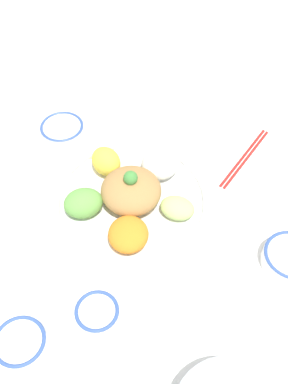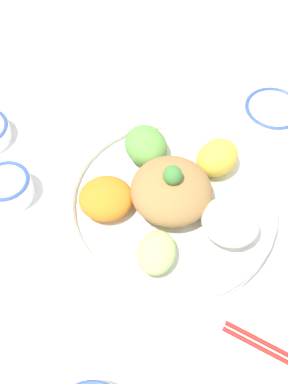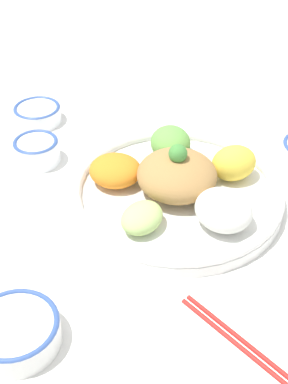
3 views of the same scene
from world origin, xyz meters
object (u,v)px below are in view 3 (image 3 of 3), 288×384
Objects in this scene: salad_platter at (177,187)px; rice_bowl_plain at (38,113)px; sauce_bowl_dark at (37,150)px; serving_spoon_main at (66,93)px; rice_bowl_blue at (16,331)px; chopsticks_pair_near at (251,350)px.

salad_platter reaches higher than rice_bowl_plain.
rice_bowl_plain is at bearing -16.79° from salad_platter.
sauce_bowl_dark reaches higher than rice_bowl_plain.
rice_bowl_plain reaches higher than serving_spoon_main.
serving_spoon_main is at bearing -62.59° from rice_bowl_blue.
chopsticks_pair_near is at bearing 119.70° from serving_spoon_main.
serving_spoon_main is at bearing -84.20° from rice_bowl_plain.
chopsticks_pair_near is at bearing 131.03° from salad_platter.
salad_platter is 0.32m from chopsticks_pair_near.
rice_bowl_blue is 0.55m from rice_bowl_plain.
serving_spoon_main is at bearing -32.18° from salad_platter.
sauce_bowl_dark is at bearing 176.63° from chopsticks_pair_near.
salad_platter is 0.38m from rice_bowl_plain.
salad_platter is 1.63× the size of chopsticks_pair_near.
sauce_bowl_dark is 0.66× the size of serving_spoon_main.
serving_spoon_main is at bearing 162.53° from chopsticks_pair_near.
serving_spoon_main is (0.58, -0.47, -0.00)m from chopsticks_pair_near.
rice_bowl_plain is at bearing 170.33° from chopsticks_pair_near.
salad_platter is at bearing 163.21° from rice_bowl_plain.
chopsticks_pair_near is (-0.49, 0.23, -0.02)m from sauce_bowl_dark.
rice_bowl_plain reaches higher than chopsticks_pair_near.
serving_spoon_main is (0.38, -0.24, -0.03)m from salad_platter.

